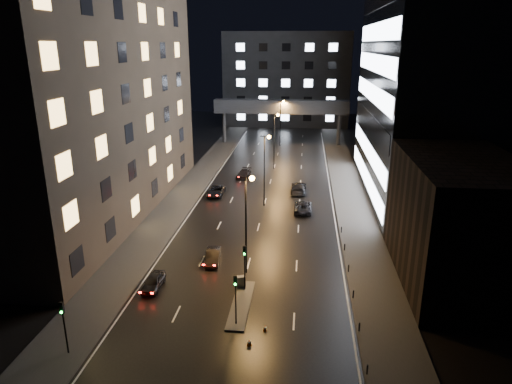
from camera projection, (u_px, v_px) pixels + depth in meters
The scene contains 26 objects.
ground at pixel (271, 181), 76.11m from camera, with size 160.00×160.00×0.00m, color black.
sidewalk_left at pixel (190, 188), 72.62m from camera, with size 5.00×110.00×0.15m, color #383533.
sidewalk_right at pixel (349, 193), 70.09m from camera, with size 5.00×110.00×0.15m, color #383533.
building_left at pixel (83, 60), 57.05m from camera, with size 15.00×48.00×40.00m, color #2D2319.
building_right_low at pixel (458, 221), 42.92m from camera, with size 10.00×18.00×12.00m, color black.
building_right_glass at pixel (451, 39), 62.82m from camera, with size 20.00×36.00×45.00m, color black.
building_far at pixel (287, 79), 127.06m from camera, with size 34.00×14.00×25.00m, color #333335.
skybridge at pixel (281, 107), 101.88m from camera, with size 30.00×3.00×10.00m.
median_island at pixel (241, 304), 40.13m from camera, with size 1.60×8.00×0.15m, color #383533.
traffic_signal_near at pixel (245, 261), 41.55m from camera, with size 0.28×0.34×4.40m.
traffic_signal_far at pixel (236, 292), 36.35m from camera, with size 0.28×0.34×4.40m.
traffic_signal_corner at pixel (64, 320), 32.86m from camera, with size 0.28×0.34×4.40m.
bollard_row at pixel (351, 281), 43.27m from camera, with size 0.12×25.12×0.90m.
streetlight_near at pixel (248, 212), 43.82m from camera, with size 1.45×0.50×10.15m.
streetlight_mid_a at pixel (266, 161), 62.73m from camera, with size 1.45×0.50×10.15m.
streetlight_mid_b at pixel (275, 134), 81.64m from camera, with size 1.45×0.50×10.15m.
streetlight_far at pixel (281, 117), 100.54m from camera, with size 1.45×0.50×10.15m.
car_away_a at pixel (153, 282), 42.73m from camera, with size 1.54×3.83×1.30m, color black.
car_away_b at pixel (213, 256), 47.83m from camera, with size 1.42×4.09×1.35m, color black.
car_away_c at pixel (216, 191), 68.84m from camera, with size 2.26×4.90×1.36m, color black.
car_away_d at pixel (244, 174), 77.98m from camera, with size 1.87×4.59×1.33m, color black.
car_toward_a at pixel (303, 207), 62.28m from camera, with size 2.30×4.99×1.39m, color black.
car_toward_b at pixel (299, 187), 70.28m from camera, with size 2.30×5.65×1.64m, color black.
utility_cabinet at pixel (241, 281), 42.74m from camera, with size 0.80×0.49×1.07m, color #4C4C4F.
cone_a at pixel (249, 342), 34.71m from camera, with size 0.40×0.40×0.54m, color orange.
cone_b at pixel (265, 328), 36.43m from camera, with size 0.33×0.33×0.56m, color #E15A0B.
Camera 1 is at (5.33, -32.74, 21.93)m, focal length 32.00 mm.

